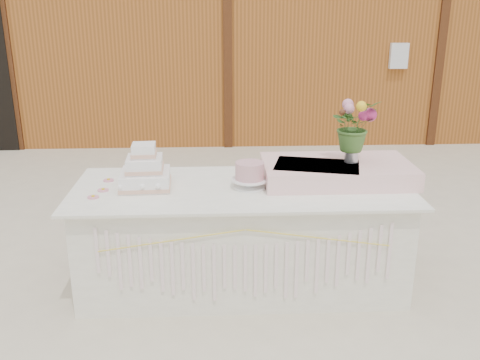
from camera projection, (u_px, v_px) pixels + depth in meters
name	position (u px, v px, depth m)	size (l,w,h in m)	color
ground	(242.00, 283.00, 4.04)	(80.00, 80.00, 0.00)	beige
barn	(224.00, 23.00, 9.19)	(12.60, 4.60, 3.30)	#9B5520
cake_table	(242.00, 236.00, 3.91)	(2.40, 1.00, 0.77)	white
wedding_cake	(145.00, 173.00, 3.76)	(0.37, 0.37, 0.32)	white
pink_cake_stand	(250.00, 174.00, 3.74)	(0.26, 0.26, 0.19)	white
satin_runner	(337.00, 171.00, 3.92)	(1.08, 0.62, 0.14)	#FFCECD
flower_vase	(352.00, 153.00, 3.89)	(0.10, 0.10, 0.14)	silver
bouquet	(354.00, 119.00, 3.81)	(0.33, 0.29, 0.37)	#3F6829
loose_flowers	(96.00, 187.00, 3.75)	(0.15, 0.37, 0.02)	pink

